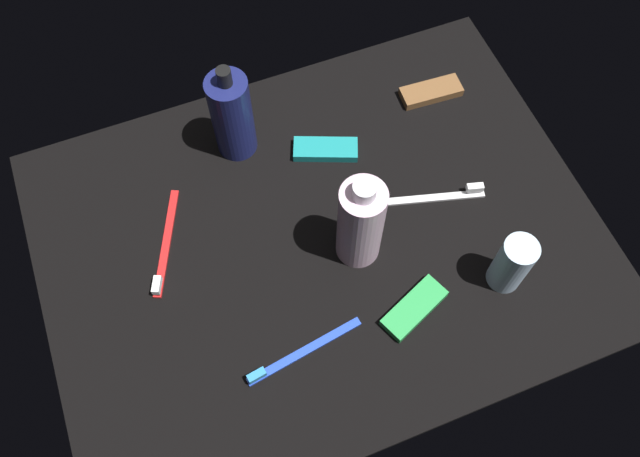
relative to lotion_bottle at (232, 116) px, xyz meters
The scene contains 10 objects.
ground_plane 23.35cm from the lotion_bottle, 107.36° to the left, with size 84.00×64.00×1.20cm, color black.
lotion_bottle is the anchor object (origin of this frame).
bodywash_bottle 26.89cm from the lotion_bottle, 114.36° to the left, with size 6.60×6.60×18.70cm.
deodorant_stick 47.20cm from the lotion_bottle, 128.50° to the left, with size 4.99×4.99×10.69cm, color silver.
toothbrush_blue 37.64cm from the lotion_bottle, 85.04° to the left, with size 17.98×3.84×2.10cm.
toothbrush_white 33.82cm from the lotion_bottle, 141.60° to the left, with size 17.67×5.97×2.10cm.
toothbrush_red 22.68cm from the lotion_bottle, 41.07° to the left, with size 8.44×16.92×2.10cm.
snack_bar_teal 16.28cm from the lotion_bottle, 153.24° to the left, with size 10.40×4.00×1.50cm, color teal.
snack_bar_brown 34.95cm from the lotion_bottle, behind, with size 10.40×4.00×1.50cm, color brown.
snack_bar_green 40.14cm from the lotion_bottle, 112.11° to the left, with size 10.40×4.00×1.50cm, color green.
Camera 1 is at (15.71, 40.12, 89.87)cm, focal length 36.49 mm.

